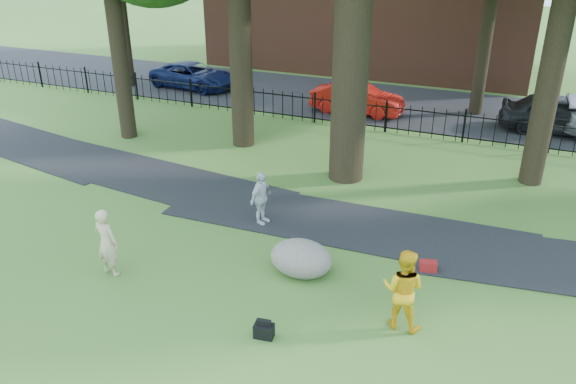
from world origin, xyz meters
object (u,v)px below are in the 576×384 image
at_px(man, 403,289).
at_px(red_sedan, 357,98).
at_px(woman, 107,242).
at_px(lamppost, 123,90).
at_px(boulder, 301,256).

height_order(man, red_sedan, man).
distance_m(woman, lamppost, 10.49).
bearing_deg(woman, lamppost, -49.44).
xyz_separation_m(woman, red_sedan, (1.46, 14.59, -0.17)).
xyz_separation_m(man, boulder, (-2.57, 1.01, -0.44)).
bearing_deg(boulder, lamppost, 146.74).
height_order(boulder, red_sedan, red_sedan).
bearing_deg(red_sedan, lamppost, 129.85).
height_order(woman, boulder, woman).
xyz_separation_m(man, red_sedan, (-5.15, 13.79, -0.21)).
distance_m(woman, man, 6.66).
relative_size(man, boulder, 1.17).
distance_m(man, boulder, 2.80).
relative_size(woman, red_sedan, 0.42).
xyz_separation_m(lamppost, red_sedan, (7.58, 6.11, -1.03)).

